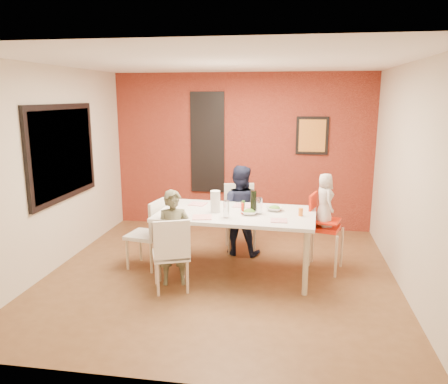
% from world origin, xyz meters
% --- Properties ---
extents(ground, '(4.50, 4.50, 0.00)m').
position_xyz_m(ground, '(0.00, 0.00, 0.00)').
color(ground, brown).
rests_on(ground, ground).
extents(ceiling, '(4.50, 4.50, 0.02)m').
position_xyz_m(ceiling, '(0.00, 0.00, 2.70)').
color(ceiling, white).
rests_on(ceiling, wall_back).
extents(wall_back, '(4.50, 0.02, 2.70)m').
position_xyz_m(wall_back, '(0.00, 2.25, 1.35)').
color(wall_back, beige).
rests_on(wall_back, ground).
extents(wall_front, '(4.50, 0.02, 2.70)m').
position_xyz_m(wall_front, '(0.00, -2.25, 1.35)').
color(wall_front, beige).
rests_on(wall_front, ground).
extents(wall_left, '(0.02, 4.50, 2.70)m').
position_xyz_m(wall_left, '(-2.25, 0.00, 1.35)').
color(wall_left, beige).
rests_on(wall_left, ground).
extents(wall_right, '(0.02, 4.50, 2.70)m').
position_xyz_m(wall_right, '(2.25, 0.00, 1.35)').
color(wall_right, beige).
rests_on(wall_right, ground).
extents(brick_accent_wall, '(4.50, 0.02, 2.70)m').
position_xyz_m(brick_accent_wall, '(0.00, 2.23, 1.35)').
color(brick_accent_wall, maroon).
rests_on(brick_accent_wall, ground).
extents(picture_window_frame, '(0.05, 1.70, 1.30)m').
position_xyz_m(picture_window_frame, '(-2.22, 0.20, 1.55)').
color(picture_window_frame, black).
rests_on(picture_window_frame, wall_left).
extents(picture_window_pane, '(0.02, 1.55, 1.15)m').
position_xyz_m(picture_window_pane, '(-2.21, 0.20, 1.55)').
color(picture_window_pane, black).
rests_on(picture_window_pane, wall_left).
extents(glassblock_strip, '(0.55, 0.03, 1.70)m').
position_xyz_m(glassblock_strip, '(-0.60, 2.21, 1.50)').
color(glassblock_strip, silver).
rests_on(glassblock_strip, wall_back).
extents(glassblock_surround, '(0.60, 0.03, 1.76)m').
position_xyz_m(glassblock_surround, '(-0.60, 2.21, 1.50)').
color(glassblock_surround, black).
rests_on(glassblock_surround, wall_back).
extents(art_print_frame, '(0.54, 0.03, 0.64)m').
position_xyz_m(art_print_frame, '(1.20, 2.21, 1.65)').
color(art_print_frame, black).
rests_on(art_print_frame, wall_back).
extents(art_print_canvas, '(0.44, 0.01, 0.54)m').
position_xyz_m(art_print_canvas, '(1.20, 2.19, 1.65)').
color(art_print_canvas, gold).
rests_on(art_print_canvas, wall_back).
extents(dining_table, '(2.07, 1.23, 0.84)m').
position_xyz_m(dining_table, '(0.20, 0.09, 0.76)').
color(dining_table, white).
rests_on(dining_table, ground).
extents(chair_near, '(0.55, 0.55, 0.91)m').
position_xyz_m(chair_near, '(-0.49, -0.59, 0.51)').
color(chair_near, white).
rests_on(chair_near, ground).
extents(chair_far, '(0.56, 0.56, 0.99)m').
position_xyz_m(chair_far, '(0.12, 1.08, 0.55)').
color(chair_far, silver).
rests_on(chair_far, ground).
extents(chair_left, '(0.51, 0.51, 0.95)m').
position_xyz_m(chair_left, '(-0.98, 0.10, 0.53)').
color(chair_left, silver).
rests_on(chair_left, ground).
extents(high_chair, '(0.53, 0.53, 1.04)m').
position_xyz_m(high_chair, '(1.30, 0.41, 0.63)').
color(high_chair, red).
rests_on(high_chair, ground).
extents(child_near, '(0.50, 0.40, 1.19)m').
position_xyz_m(child_near, '(-0.52, -0.36, 0.60)').
color(child_near, brown).
rests_on(child_near, ground).
extents(child_far, '(0.69, 0.56, 1.33)m').
position_xyz_m(child_far, '(0.14, 0.84, 0.67)').
color(child_far, black).
rests_on(child_far, ground).
extents(toddler, '(0.33, 0.40, 0.71)m').
position_xyz_m(toddler, '(1.32, 0.40, 0.97)').
color(toddler, beige).
rests_on(toddler, high_chair).
extents(plate_near_left, '(0.28, 0.28, 0.01)m').
position_xyz_m(plate_near_left, '(-0.19, -0.24, 0.84)').
color(plate_near_left, white).
rests_on(plate_near_left, dining_table).
extents(plate_far_mid, '(0.25, 0.25, 0.01)m').
position_xyz_m(plate_far_mid, '(0.24, 0.42, 0.84)').
color(plate_far_mid, white).
rests_on(plate_far_mid, dining_table).
extents(plate_near_right, '(0.21, 0.21, 0.01)m').
position_xyz_m(plate_near_right, '(0.75, -0.23, 0.84)').
color(plate_near_right, white).
rests_on(plate_near_right, dining_table).
extents(plate_far_left, '(0.25, 0.25, 0.01)m').
position_xyz_m(plate_far_left, '(-0.39, 0.42, 0.84)').
color(plate_far_left, white).
rests_on(plate_far_left, dining_table).
extents(salad_bowl_a, '(0.23, 0.23, 0.05)m').
position_xyz_m(salad_bowl_a, '(0.37, 0.00, 0.86)').
color(salad_bowl_a, white).
rests_on(salad_bowl_a, dining_table).
extents(salad_bowl_b, '(0.28, 0.28, 0.05)m').
position_xyz_m(salad_bowl_b, '(0.68, 0.24, 0.86)').
color(salad_bowl_b, silver).
rests_on(salad_bowl_b, dining_table).
extents(wine_bottle, '(0.08, 0.08, 0.29)m').
position_xyz_m(wine_bottle, '(0.42, 0.07, 0.98)').
color(wine_bottle, black).
rests_on(wine_bottle, dining_table).
extents(wine_glass_a, '(0.07, 0.07, 0.21)m').
position_xyz_m(wine_glass_a, '(0.11, -0.18, 0.94)').
color(wine_glass_a, silver).
rests_on(wine_glass_a, dining_table).
extents(wine_glass_b, '(0.07, 0.07, 0.21)m').
position_xyz_m(wine_glass_b, '(0.49, 0.06, 0.94)').
color(wine_glass_b, white).
rests_on(wine_glass_b, dining_table).
extents(paper_towel_roll, '(0.12, 0.12, 0.28)m').
position_xyz_m(paper_towel_roll, '(-0.07, 0.05, 0.98)').
color(paper_towel_roll, silver).
rests_on(paper_towel_roll, dining_table).
extents(condiment_red, '(0.04, 0.04, 0.14)m').
position_xyz_m(condiment_red, '(0.28, 0.01, 0.91)').
color(condiment_red, red).
rests_on(condiment_red, dining_table).
extents(condiment_green, '(0.04, 0.04, 0.15)m').
position_xyz_m(condiment_green, '(0.28, 0.10, 0.91)').
color(condiment_green, '#347A28').
rests_on(condiment_green, dining_table).
extents(condiment_brown, '(0.04, 0.04, 0.14)m').
position_xyz_m(condiment_brown, '(0.27, 0.09, 0.91)').
color(condiment_brown, brown).
rests_on(condiment_brown, dining_table).
extents(sippy_cup, '(0.06, 0.06, 0.10)m').
position_xyz_m(sippy_cup, '(1.01, 0.04, 0.89)').
color(sippy_cup, orange).
rests_on(sippy_cup, dining_table).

